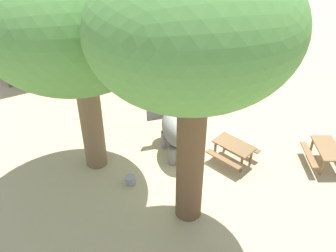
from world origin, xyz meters
The scene contains 13 objects.
ground_plane centered at (0.00, 0.00, 0.00)m, with size 60.00×60.00×0.00m, color tan.
elephant centered at (-0.14, 0.70, 1.12)m, with size 1.72×2.56×1.76m.
person_handler centered at (0.81, 1.86, 0.95)m, with size 0.43×0.33×1.62m.
shade_tree_main centered at (-3.07, 1.37, 5.42)m, with size 5.86×5.37×7.57m.
shade_tree_secondary centered at (-1.28, -2.39, 6.18)m, with size 5.38×4.93×8.21m.
wooden_bench centered at (4.04, 2.92, 0.47)m, with size 1.39×1.10×0.88m.
picnic_table_near centered at (4.46, -2.71, 0.59)m, with size 2.00×2.01×0.78m.
picnic_table_far centered at (1.53, -0.94, 0.59)m, with size 1.89×1.90×0.78m.
market_stall_white centered at (-4.01, 9.75, 1.14)m, with size 2.50×2.50×2.52m.
market_stall_blue centered at (-1.41, 9.75, 1.14)m, with size 2.50×2.50×2.52m.
market_stall_red centered at (1.19, 9.75, 1.14)m, with size 2.50×2.50×2.52m.
market_stall_green centered at (3.79, 9.75, 1.14)m, with size 2.50×2.50×2.52m.
feed_bucket centered at (-2.40, -0.27, 0.16)m, with size 0.36×0.36×0.32m, color gray.
Camera 1 is at (-5.96, -9.76, 9.69)m, focal length 41.50 mm.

